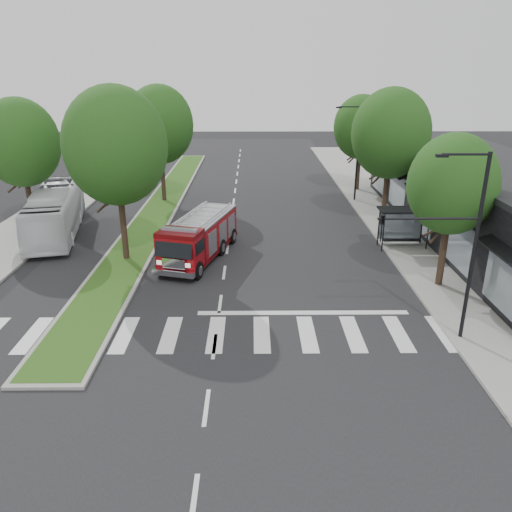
# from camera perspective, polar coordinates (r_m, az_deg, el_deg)

# --- Properties ---
(ground) EXTENTS (140.00, 140.00, 0.00)m
(ground) POSITION_cam_1_polar(r_m,az_deg,el_deg) (24.78, -4.12, -5.48)
(ground) COLOR black
(ground) RESTS_ON ground
(sidewalk_right) EXTENTS (5.00, 80.00, 0.15)m
(sidewalk_right) POSITION_cam_1_polar(r_m,az_deg,el_deg) (35.67, 17.37, 2.09)
(sidewalk_right) COLOR gray
(sidewalk_right) RESTS_ON ground
(sidewalk_left) EXTENTS (5.00, 80.00, 0.15)m
(sidewalk_left) POSITION_cam_1_polar(r_m,az_deg,el_deg) (37.58, -25.82, 1.86)
(sidewalk_left) COLOR gray
(sidewalk_left) RESTS_ON ground
(median) EXTENTS (3.00, 50.00, 0.15)m
(median) POSITION_cam_1_polar(r_m,az_deg,el_deg) (42.30, -10.85, 5.55)
(median) COLOR gray
(median) RESTS_ON ground
(storefront_row) EXTENTS (8.00, 30.00, 5.00)m
(storefront_row) POSITION_cam_1_polar(r_m,az_deg,el_deg) (36.66, 24.52, 5.60)
(storefront_row) COLOR black
(storefront_row) RESTS_ON ground
(bus_shelter) EXTENTS (3.20, 1.60, 2.61)m
(bus_shelter) POSITION_cam_1_polar(r_m,az_deg,el_deg) (33.03, 16.50, 4.29)
(bus_shelter) COLOR black
(bus_shelter) RESTS_ON ground
(tree_right_near) EXTENTS (4.40, 4.40, 8.05)m
(tree_right_near) POSITION_cam_1_polar(r_m,az_deg,el_deg) (26.68, 21.53, 7.60)
(tree_right_near) COLOR black
(tree_right_near) RESTS_ON ground
(tree_right_mid) EXTENTS (5.60, 5.60, 9.72)m
(tree_right_mid) POSITION_cam_1_polar(r_m,az_deg,el_deg) (37.77, 15.16, 13.34)
(tree_right_mid) COLOR black
(tree_right_mid) RESTS_ON ground
(tree_right_far) EXTENTS (5.00, 5.00, 8.73)m
(tree_right_far) POSITION_cam_1_polar(r_m,az_deg,el_deg) (47.50, 11.94, 14.21)
(tree_right_far) COLOR black
(tree_right_far) RESTS_ON ground
(tree_median_near) EXTENTS (5.80, 5.80, 10.16)m
(tree_median_near) POSITION_cam_1_polar(r_m,az_deg,el_deg) (29.47, -15.75, 11.98)
(tree_median_near) COLOR black
(tree_median_near) RESTS_ON ground
(tree_median_far) EXTENTS (5.60, 5.60, 9.72)m
(tree_median_far) POSITION_cam_1_polar(r_m,az_deg,el_deg) (43.08, -10.98, 14.51)
(tree_median_far) COLOR black
(tree_median_far) RESTS_ON ground
(tree_left_mid) EXTENTS (5.20, 5.20, 9.16)m
(tree_left_mid) POSITION_cam_1_polar(r_m,az_deg,el_deg) (37.86, -25.34, 11.61)
(tree_left_mid) COLOR black
(tree_left_mid) RESTS_ON ground
(streetlight_right_near) EXTENTS (4.08, 0.22, 8.00)m
(streetlight_right_near) POSITION_cam_1_polar(r_m,az_deg,el_deg) (21.27, 21.72, 2.10)
(streetlight_right_near) COLOR black
(streetlight_right_near) RESTS_ON ground
(streetlight_right_far) EXTENTS (2.11, 0.20, 8.00)m
(streetlight_right_far) POSITION_cam_1_polar(r_m,az_deg,el_deg) (43.55, 11.37, 11.88)
(streetlight_right_far) COLOR black
(streetlight_right_far) RESTS_ON ground
(fire_engine) EXTENTS (4.45, 8.33, 2.77)m
(fire_engine) POSITION_cam_1_polar(r_m,az_deg,el_deg) (30.27, -6.49, 2.14)
(fire_engine) COLOR #520408
(fire_engine) RESTS_ON ground
(city_bus) EXTENTS (5.05, 11.73, 3.18)m
(city_bus) POSITION_cam_1_polar(r_m,az_deg,el_deg) (37.25, -21.93, 4.74)
(city_bus) COLOR silver
(city_bus) RESTS_ON ground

